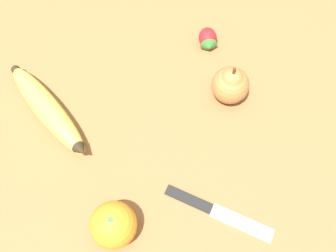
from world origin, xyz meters
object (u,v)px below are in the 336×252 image
at_px(strawberry, 210,39).
at_px(banana, 51,109).
at_px(pear, 233,84).
at_px(paring_knife, 217,210).
at_px(orange, 117,224).

bearing_deg(strawberry, banana, -65.68).
xyz_separation_m(pear, paring_knife, (0.08, 0.20, -0.03)).
bearing_deg(banana, orange, -7.78).
height_order(strawberry, paring_knife, strawberry).
bearing_deg(pear, banana, -5.45).
distance_m(orange, pear, 0.30).
height_order(orange, strawberry, orange).
xyz_separation_m(banana, orange, (-0.08, 0.22, 0.01)).
height_order(pear, paring_knife, pear).
distance_m(banana, strawberry, 0.32).
bearing_deg(banana, strawberry, 78.37).
height_order(banana, pear, pear).
distance_m(banana, orange, 0.24).
xyz_separation_m(orange, strawberry, (-0.23, -0.31, -0.02)).
xyz_separation_m(banana, strawberry, (-0.31, -0.09, -0.00)).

